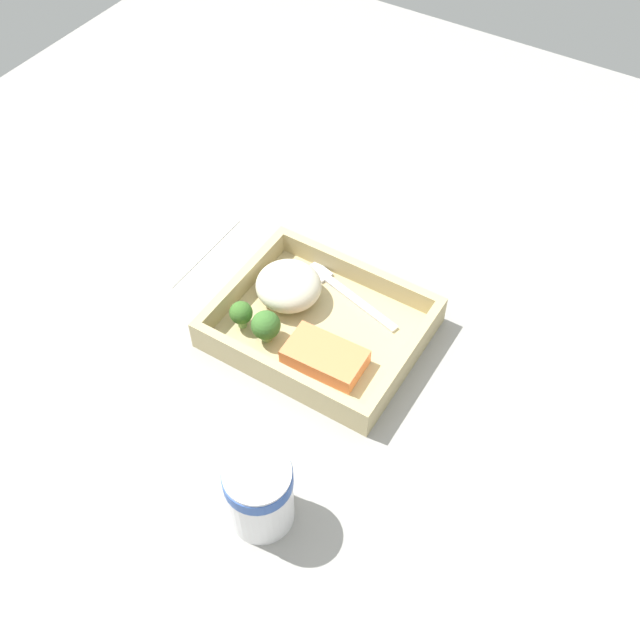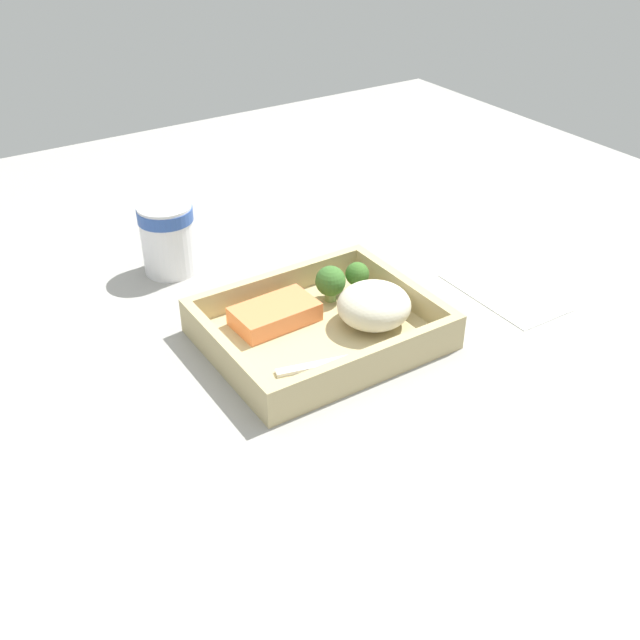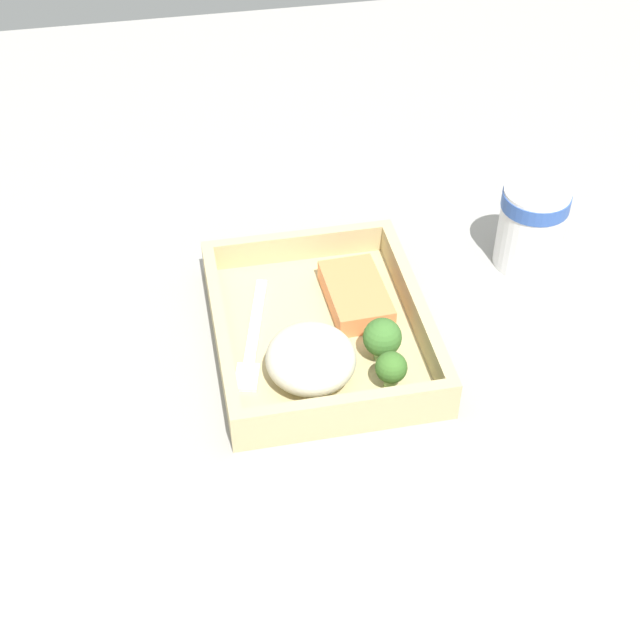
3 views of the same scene
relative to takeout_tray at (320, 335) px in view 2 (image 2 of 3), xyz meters
The scene contains 10 objects.
ground_plane 1.60cm from the takeout_tray, ahead, with size 160.00×160.00×2.00cm, color #979690.
takeout_tray is the anchor object (origin of this frame).
tray_rim 2.18cm from the takeout_tray, ahead, with size 25.56×20.80×3.15cm.
salmon_fillet 5.86cm from the takeout_tray, 127.89° to the left, with size 9.81×5.75×2.28cm, color #F1834B.
mashed_potatoes 7.15cm from the takeout_tray, 18.77° to the right, with size 8.70×8.49×4.97cm, color beige.
broccoli_floret_1 10.45cm from the takeout_tray, 29.64° to the left, with size 3.00×3.00×4.03cm.
broccoli_floret_2 7.68cm from the takeout_tray, 46.58° to the left, with size 3.75×3.75×4.56cm.
fork 6.85cm from the takeout_tray, 88.32° to the right, with size 15.72×5.49×0.44cm.
paper_cup 26.37cm from the takeout_tray, 107.71° to the left, with size 7.21×7.21×9.51cm.
receipt_slip 25.97cm from the takeout_tray, ahead, with size 8.73×15.69×0.24cm, color white.
Camera 2 is at (-38.97, -60.31, 49.54)cm, focal length 42.00 mm.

